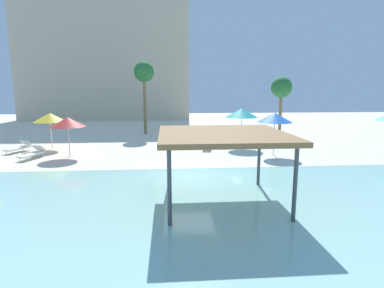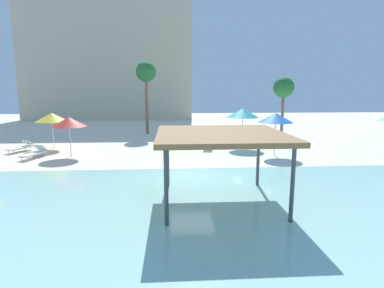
{
  "view_description": "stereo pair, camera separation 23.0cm",
  "coord_description": "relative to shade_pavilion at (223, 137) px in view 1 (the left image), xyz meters",
  "views": [
    {
      "loc": [
        -1.03,
        -15.02,
        4.35
      ],
      "look_at": [
        0.31,
        2.0,
        1.3
      ],
      "focal_mm": 29.36,
      "sensor_mm": 36.0,
      "label": 1
    },
    {
      "loc": [
        -0.8,
        -15.04,
        4.35
      ],
      "look_at": [
        0.31,
        2.0,
        1.3
      ],
      "focal_mm": 29.36,
      "sensor_mm": 36.0,
      "label": 2
    }
  ],
  "objects": [
    {
      "name": "ground_plane",
      "position": [
        -1.02,
        3.59,
        -2.57
      ],
      "size": [
        80.0,
        80.0,
        0.0
      ],
      "primitive_type": "plane",
      "color": "beige"
    },
    {
      "name": "lagoon_water",
      "position": [
        -1.02,
        -1.66,
        -2.55
      ],
      "size": [
        44.0,
        13.5,
        0.04
      ],
      "primitive_type": "cube",
      "color": "#99D1C6",
      "rests_on": "ground"
    },
    {
      "name": "shade_pavilion",
      "position": [
        0.0,
        0.0,
        0.0
      ],
      "size": [
        4.74,
        4.74,
        2.72
      ],
      "color": "#42474C",
      "rests_on": "ground"
    },
    {
      "name": "beach_umbrella_red_0",
      "position": [
        -8.37,
        8.94,
        -0.34
      ],
      "size": [
        2.21,
        2.21,
        2.53
      ],
      "color": "silver",
      "rests_on": "ground"
    },
    {
      "name": "beach_umbrella_teal_1",
      "position": [
        3.4,
        11.35,
        -0.01
      ],
      "size": [
        2.38,
        2.38,
        2.88
      ],
      "color": "silver",
      "rests_on": "ground"
    },
    {
      "name": "beach_umbrella_yellow_2",
      "position": [
        -10.52,
        11.92,
        -0.31
      ],
      "size": [
        2.29,
        2.29,
        2.57
      ],
      "color": "silver",
      "rests_on": "ground"
    },
    {
      "name": "beach_umbrella_blue_3",
      "position": [
        4.89,
        8.39,
        -0.1
      ],
      "size": [
        2.22,
        2.22,
        2.77
      ],
      "color": "silver",
      "rests_on": "ground"
    },
    {
      "name": "lounge_chair_0",
      "position": [
        0.82,
        10.79,
        -2.23
      ],
      "size": [
        0.99,
        1.98,
        0.74
      ],
      "rotation": [
        0.0,
        0.0,
        -1.79
      ],
      "color": "white",
      "rests_on": "ground"
    },
    {
      "name": "lounge_chair_1",
      "position": [
        -12.29,
        10.75,
        -2.23
      ],
      "size": [
        1.28,
        1.98,
        0.74
      ],
      "rotation": [
        0.0,
        0.0,
        -1.96
      ],
      "color": "white",
      "rests_on": "ground"
    },
    {
      "name": "lounge_chair_2",
      "position": [
        -10.51,
        8.58,
        -2.23
      ],
      "size": [
        1.11,
        1.99,
        0.74
      ],
      "rotation": [
        0.0,
        0.0,
        -1.86
      ],
      "color": "white",
      "rests_on": "ground"
    },
    {
      "name": "palm_tree_0",
      "position": [
        -4.18,
        18.84,
        3.11
      ],
      "size": [
        1.9,
        1.9,
        6.81
      ],
      "color": "brown",
      "rests_on": "ground"
    },
    {
      "name": "palm_tree_1",
      "position": [
        8.4,
        16.98,
        1.74
      ],
      "size": [
        1.9,
        1.9,
        5.36
      ],
      "color": "brown",
      "rests_on": "ground"
    },
    {
      "name": "hotel_block_0",
      "position": [
        -10.54,
        36.08,
        6.39
      ],
      "size": [
        22.99,
        8.79,
        17.9
      ],
      "primitive_type": "cube",
      "color": "beige",
      "rests_on": "ground"
    }
  ]
}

